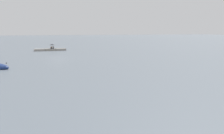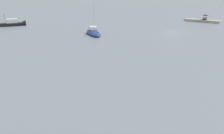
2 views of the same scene
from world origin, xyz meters
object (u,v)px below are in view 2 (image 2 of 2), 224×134
(person_seated_grey_left, at_px, (206,19))
(sailboat_navy_near, at_px, (93,33))
(person_seated_brown_right, at_px, (204,19))
(umbrella_open_black, at_px, (206,15))
(motorboat_black_near, at_px, (14,24))

(person_seated_grey_left, bearing_deg, sailboat_navy_near, 78.67)
(person_seated_grey_left, distance_m, sailboat_navy_near, 31.05)
(person_seated_grey_left, height_order, person_seated_brown_right, same)
(person_seated_brown_right, relative_size, sailboat_navy_near, 0.07)
(person_seated_brown_right, relative_size, umbrella_open_black, 0.50)
(umbrella_open_black, height_order, motorboat_black_near, motorboat_black_near)
(motorboat_black_near, bearing_deg, umbrella_open_black, 74.30)
(umbrella_open_black, relative_size, sailboat_navy_near, 0.13)
(person_seated_grey_left, xyz_separation_m, person_seated_brown_right, (0.56, 0.09, 0.00))
(person_seated_brown_right, distance_m, motorboat_black_near, 44.55)
(person_seated_grey_left, bearing_deg, umbrella_open_black, -21.02)
(sailboat_navy_near, bearing_deg, person_seated_brown_right, -162.73)
(person_seated_brown_right, distance_m, sailboat_navy_near, 30.76)
(person_seated_grey_left, height_order, umbrella_open_black, umbrella_open_black)
(sailboat_navy_near, distance_m, motorboat_black_near, 21.50)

